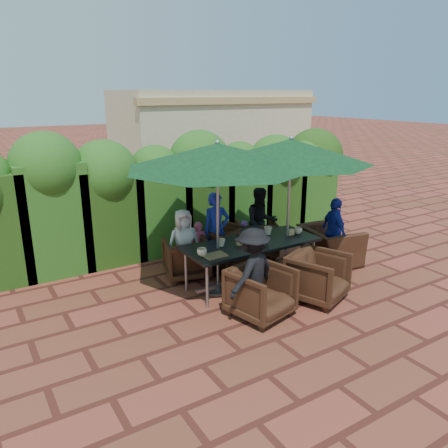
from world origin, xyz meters
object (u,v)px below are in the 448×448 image
chair_far_left (186,256)px  chair_near_right (318,274)px  chair_far_right (256,237)px  chair_near_left (261,290)px  umbrella_right (291,151)px  dining_table (252,247)px  chair_end_right (330,239)px  umbrella_left (217,156)px  chair_far_mid (225,244)px

chair_far_left → chair_near_right: chair_near_right is taller
chair_far_right → chair_near_left: bearing=78.9°
chair_near_right → chair_far_left: bearing=103.6°
umbrella_right → chair_far_left: bearing=148.6°
dining_table → chair_end_right: bearing=0.8°
umbrella_right → chair_end_right: size_ratio=2.55×
umbrella_left → chair_near_left: size_ratio=3.48×
chair_far_left → chair_near_left: 1.86m
chair_far_mid → chair_end_right: bearing=133.8°
chair_far_left → chair_end_right: chair_end_right is taller
chair_far_right → chair_end_right: (0.98, -1.04, 0.07)m
umbrella_right → chair_far_mid: 2.19m
chair_near_left → chair_near_right: size_ratio=0.98×
chair_far_mid → chair_near_right: 2.08m
chair_far_right → chair_near_right: 2.10m
chair_far_mid → umbrella_right: bearing=103.1°
chair_near_left → chair_far_right: bearing=41.9°
umbrella_right → chair_far_mid: umbrella_right is taller
chair_far_mid → umbrella_left: bearing=36.5°
chair_end_right → chair_near_right: bearing=138.3°
dining_table → chair_far_mid: bearing=84.2°
umbrella_left → chair_near_right: umbrella_left is taller
chair_far_right → chair_far_mid: bearing=26.3°
dining_table → chair_near_right: chair_near_right is taller
umbrella_left → chair_far_right: bearing=33.7°
dining_table → chair_far_left: size_ratio=3.04×
umbrella_left → chair_far_right: 2.56m
chair_far_left → chair_near_right: 2.30m
chair_far_left → chair_end_right: (2.63, -0.84, 0.08)m
chair_near_left → chair_far_left: bearing=84.5°
umbrella_right → chair_near_left: umbrella_right is taller
dining_table → chair_end_right: chair_end_right is taller
dining_table → chair_far_left: chair_far_left is taller
umbrella_right → umbrella_left: bearing=175.0°
chair_end_right → chair_far_left: bearing=82.1°
chair_far_mid → chair_near_right: bearing=86.0°
chair_near_right → dining_table: bearing=96.8°
chair_end_right → chair_far_mid: bearing=70.0°
dining_table → chair_end_right: 1.86m
dining_table → chair_far_left: 1.21m
umbrella_left → umbrella_right: 1.34m
dining_table → umbrella_left: 1.66m
umbrella_right → chair_near_left: (-1.24, -0.93, -1.80)m
chair_near_left → umbrella_left: bearing=81.6°
chair_far_left → umbrella_left: bearing=116.5°
chair_far_right → chair_end_right: 1.43m
umbrella_right → chair_near_right: (-0.16, -0.96, -1.80)m
chair_near_right → chair_end_right: 1.66m
umbrella_right → chair_end_right: 2.09m
umbrella_left → chair_near_left: umbrella_left is taller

